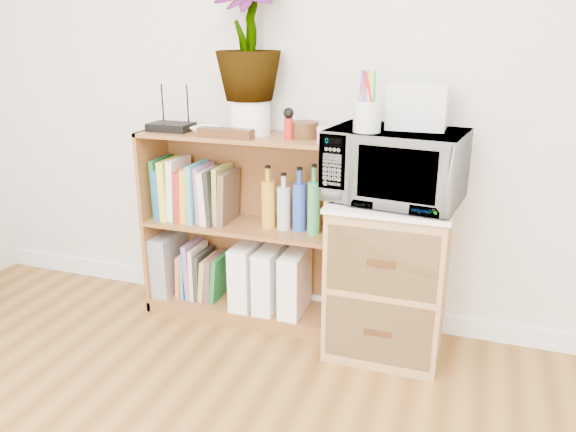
% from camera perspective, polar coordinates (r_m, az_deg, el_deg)
% --- Properties ---
extents(skirting_board, '(4.00, 0.02, 0.10)m').
position_cam_1_polar(skirting_board, '(3.00, 2.88, -8.84)').
color(skirting_board, white).
rests_on(skirting_board, ground).
extents(bookshelf, '(1.00, 0.30, 0.95)m').
position_cam_1_polar(bookshelf, '(2.82, -4.64, -1.28)').
color(bookshelf, brown).
rests_on(bookshelf, ground).
extents(wicker_unit, '(0.50, 0.45, 0.70)m').
position_cam_1_polar(wicker_unit, '(2.60, 10.16, -6.20)').
color(wicker_unit, '#9E7542').
rests_on(wicker_unit, ground).
extents(microwave, '(0.60, 0.44, 0.31)m').
position_cam_1_polar(microwave, '(2.42, 10.81, 5.03)').
color(microwave, white).
rests_on(microwave, wicker_unit).
extents(pen_cup, '(0.11, 0.11, 0.12)m').
position_cam_1_polar(pen_cup, '(2.31, 8.06, 9.97)').
color(pen_cup, silver).
rests_on(pen_cup, microwave).
extents(small_appliance, '(0.24, 0.20, 0.19)m').
position_cam_1_polar(small_appliance, '(2.44, 13.08, 10.88)').
color(small_appliance, silver).
rests_on(small_appliance, microwave).
extents(router, '(0.21, 0.14, 0.04)m').
position_cam_1_polar(router, '(2.84, -11.78, 8.86)').
color(router, black).
rests_on(router, bookshelf).
extents(white_bowl, '(0.13, 0.13, 0.03)m').
position_cam_1_polar(white_bowl, '(2.74, -8.43, 8.65)').
color(white_bowl, white).
rests_on(white_bowl, bookshelf).
extents(plant_pot, '(0.19, 0.19, 0.16)m').
position_cam_1_polar(plant_pot, '(2.68, -3.86, 9.98)').
color(plant_pot, white).
rests_on(plant_pot, bookshelf).
extents(potted_plant, '(0.31, 0.31, 0.55)m').
position_cam_1_polar(potted_plant, '(2.65, -4.03, 17.60)').
color(potted_plant, '#296528').
rests_on(potted_plant, plant_pot).
extents(trinket_box, '(0.26, 0.07, 0.04)m').
position_cam_1_polar(trinket_box, '(2.61, -6.36, 8.39)').
color(trinket_box, '#3D2110').
rests_on(trinket_box, bookshelf).
extents(kokeshi_doll, '(0.04, 0.04, 0.09)m').
position_cam_1_polar(kokeshi_doll, '(2.56, 0.06, 8.87)').
color(kokeshi_doll, '#AF1915').
rests_on(kokeshi_doll, bookshelf).
extents(wooden_bowl, '(0.13, 0.13, 0.07)m').
position_cam_1_polar(wooden_bowl, '(2.59, 1.72, 8.74)').
color(wooden_bowl, '#3B2310').
rests_on(wooden_bowl, bookshelf).
extents(paint_jars, '(0.12, 0.04, 0.06)m').
position_cam_1_polar(paint_jars, '(2.46, 4.04, 8.03)').
color(paint_jars, '#CB707B').
rests_on(paint_jars, bookshelf).
extents(file_box, '(0.10, 0.26, 0.32)m').
position_cam_1_polar(file_box, '(3.10, -11.94, -4.61)').
color(file_box, gray).
rests_on(file_box, bookshelf).
extents(magazine_holder_left, '(0.10, 0.26, 0.33)m').
position_cam_1_polar(magazine_holder_left, '(2.89, -4.19, -5.89)').
color(magazine_holder_left, white).
rests_on(magazine_holder_left, bookshelf).
extents(magazine_holder_mid, '(0.10, 0.25, 0.32)m').
position_cam_1_polar(magazine_holder_mid, '(2.85, -1.89, -6.33)').
color(magazine_holder_mid, white).
rests_on(magazine_holder_mid, bookshelf).
extents(magazine_holder_right, '(0.10, 0.26, 0.32)m').
position_cam_1_polar(magazine_holder_right, '(2.81, 0.71, -6.70)').
color(magazine_holder_right, white).
rests_on(magazine_holder_right, bookshelf).
extents(cookbooks, '(0.41, 0.20, 0.31)m').
position_cam_1_polar(cookbooks, '(2.88, -9.54, 2.43)').
color(cookbooks, '#1A6534').
rests_on(cookbooks, bookshelf).
extents(liquor_bottles, '(0.45, 0.07, 0.32)m').
position_cam_1_polar(liquor_bottles, '(2.65, 1.83, 1.44)').
color(liquor_bottles, gold).
rests_on(liquor_bottles, bookshelf).
extents(lower_books, '(0.25, 0.19, 0.30)m').
position_cam_1_polar(lower_books, '(3.02, -8.68, -5.75)').
color(lower_books, orange).
rests_on(lower_books, bookshelf).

